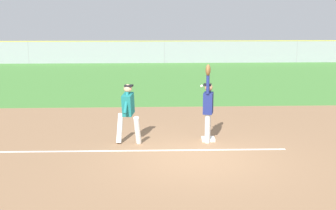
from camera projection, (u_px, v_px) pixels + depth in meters
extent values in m
plane|color=#936D4C|center=(197.00, 157.00, 11.08)|extent=(75.56, 75.56, 0.00)
cube|color=#478438|center=(170.00, 78.00, 26.00)|extent=(43.32, 17.58, 0.01)
cube|color=white|center=(65.00, 151.00, 11.53)|extent=(12.00, 0.22, 0.01)
cube|color=white|center=(208.00, 139.00, 12.58)|extent=(0.39, 0.39, 0.08)
cylinder|color=silver|center=(208.00, 127.00, 12.45)|extent=(0.18, 0.18, 0.85)
cylinder|color=silver|center=(207.00, 128.00, 12.26)|extent=(0.18, 0.18, 0.85)
cube|color=navy|center=(208.00, 103.00, 12.21)|extent=(0.35, 0.49, 0.60)
sphere|color=tan|center=(209.00, 87.00, 12.12)|extent=(0.28, 0.28, 0.23)
cube|color=black|center=(207.00, 85.00, 12.11)|extent=(0.26, 0.25, 0.05)
cylinder|color=navy|center=(208.00, 83.00, 11.88)|extent=(0.11, 0.11, 0.62)
cylinder|color=navy|center=(209.00, 91.00, 12.37)|extent=(0.23, 0.62, 0.09)
ellipsoid|color=brown|center=(208.00, 70.00, 11.81)|extent=(0.20, 0.30, 0.32)
cylinder|color=white|center=(138.00, 130.00, 12.05)|extent=(0.23, 0.45, 0.85)
cylinder|color=white|center=(120.00, 128.00, 12.29)|extent=(0.23, 0.45, 0.85)
cube|color=#197272|center=(128.00, 104.00, 12.02)|extent=(0.36, 0.57, 0.66)
sphere|color=#DBAD84|center=(128.00, 88.00, 11.94)|extent=(0.27, 0.27, 0.23)
cube|color=black|center=(129.00, 86.00, 11.92)|extent=(0.26, 0.24, 0.05)
cylinder|color=#197272|center=(130.00, 100.00, 12.22)|extent=(0.17, 0.41, 0.58)
cylinder|color=#197272|center=(126.00, 103.00, 11.80)|extent=(0.17, 0.41, 0.58)
sphere|color=white|center=(202.00, 86.00, 12.00)|extent=(0.07, 0.07, 0.07)
cube|color=#93999E|center=(164.00, 52.00, 34.44)|extent=(43.32, 0.06, 1.73)
cylinder|color=yellow|center=(164.00, 41.00, 34.26)|extent=(43.32, 0.06, 0.06)
cylinder|color=gray|center=(28.00, 53.00, 33.98)|extent=(0.08, 0.08, 1.73)
cylinder|color=gray|center=(164.00, 52.00, 34.44)|extent=(0.08, 0.08, 1.73)
cylinder|color=gray|center=(297.00, 52.00, 34.90)|extent=(0.08, 0.08, 1.73)
cube|color=tan|center=(9.00, 53.00, 37.20)|extent=(4.47, 2.07, 0.55)
cube|color=#2D333D|center=(9.00, 48.00, 37.10)|extent=(2.27, 1.83, 0.40)
cylinder|color=black|center=(29.00, 55.00, 38.30)|extent=(0.61, 0.24, 0.60)
cylinder|color=black|center=(24.00, 57.00, 36.44)|extent=(0.61, 0.24, 0.60)
cube|color=#B7B7BC|center=(81.00, 53.00, 37.68)|extent=(4.52, 2.21, 0.55)
cube|color=#2D333D|center=(80.00, 47.00, 37.58)|extent=(2.32, 1.90, 0.40)
cylinder|color=black|center=(99.00, 55.00, 38.62)|extent=(0.61, 0.26, 0.60)
cylinder|color=black|center=(95.00, 57.00, 36.76)|extent=(0.61, 0.26, 0.60)
cylinder|color=black|center=(67.00, 55.00, 38.70)|extent=(0.61, 0.26, 0.60)
cylinder|color=black|center=(61.00, 57.00, 36.84)|extent=(0.61, 0.26, 0.60)
cube|color=#1E6B33|center=(143.00, 53.00, 37.67)|extent=(4.45, 2.01, 0.55)
cube|color=#2D333D|center=(143.00, 47.00, 37.57)|extent=(2.24, 1.80, 0.40)
cylinder|color=black|center=(159.00, 55.00, 38.75)|extent=(0.61, 0.23, 0.60)
cylinder|color=black|center=(160.00, 57.00, 36.89)|extent=(0.61, 0.23, 0.60)
cylinder|color=black|center=(127.00, 55.00, 38.55)|extent=(0.61, 0.23, 0.60)
cylinder|color=black|center=(126.00, 57.00, 36.70)|extent=(0.61, 0.23, 0.60)
cube|color=black|center=(215.00, 53.00, 37.95)|extent=(4.44, 1.99, 0.55)
cube|color=#2D333D|center=(215.00, 47.00, 37.86)|extent=(2.23, 1.79, 0.40)
cylinder|color=black|center=(229.00, 55.00, 39.03)|extent=(0.60, 0.23, 0.60)
cylinder|color=black|center=(233.00, 57.00, 37.17)|extent=(0.60, 0.23, 0.60)
cylinder|color=black|center=(197.00, 55.00, 38.85)|extent=(0.60, 0.23, 0.60)
cylinder|color=black|center=(200.00, 57.00, 36.99)|extent=(0.60, 0.23, 0.60)
cube|color=white|center=(280.00, 52.00, 38.44)|extent=(4.46, 2.05, 0.55)
cube|color=#2D333D|center=(281.00, 47.00, 38.35)|extent=(2.26, 1.82, 0.40)
cylinder|color=black|center=(293.00, 54.00, 39.44)|extent=(0.61, 0.24, 0.60)
cylinder|color=black|center=(299.00, 56.00, 37.58)|extent=(0.61, 0.24, 0.60)
cylinder|color=black|center=(262.00, 54.00, 39.41)|extent=(0.61, 0.24, 0.60)
cylinder|color=black|center=(267.00, 56.00, 37.55)|extent=(0.61, 0.24, 0.60)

